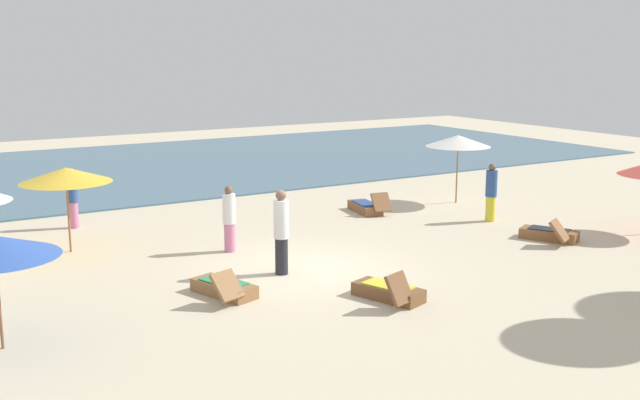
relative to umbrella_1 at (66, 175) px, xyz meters
name	(u,v)px	position (x,y,z in m)	size (l,w,h in m)	color
ground_plane	(307,271)	(4.34, -4.57, -1.99)	(60.00, 60.00, 0.00)	beige
ocean_water	(105,170)	(4.34, 12.43, -1.96)	(48.00, 16.00, 0.06)	#476B7F
umbrella_1	(66,175)	(0.00, 0.00, 0.00)	(2.28, 2.28, 2.18)	olive
umbrella_2	(458,141)	(12.62, -0.31, 0.10)	(2.16, 2.16, 2.28)	olive
lounger_0	(389,292)	(4.73, -7.26, -1.81)	(1.08, 1.73, 0.75)	brown
lounger_1	(224,288)	(1.92, -5.26, -1.81)	(1.08, 1.79, 0.69)	olive
lounger_2	(367,207)	(9.16, -0.04, -1.81)	(0.89, 1.76, 0.70)	brown
lounger_3	(550,234)	(11.39, -5.52, -1.81)	(1.29, 1.76, 0.70)	brown
person_0	(491,192)	(11.64, -2.96, -1.11)	(0.47, 0.47, 1.75)	yellow
person_1	(229,219)	(3.50, -2.08, -1.13)	(0.40, 0.40, 1.70)	#D17299
person_2	(72,198)	(0.72, 2.63, -1.10)	(0.33, 0.33, 1.76)	#D17299
person_3	(281,232)	(3.70, -4.49, -0.99)	(0.48, 0.48, 1.97)	#26262D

